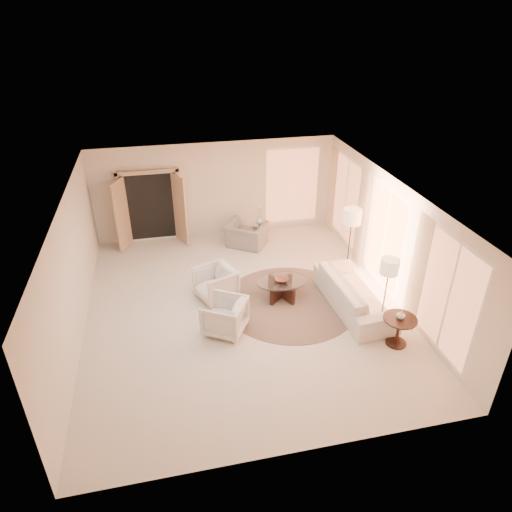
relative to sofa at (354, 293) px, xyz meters
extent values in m
cube|color=beige|center=(-2.50, 0.52, -0.38)|extent=(7.00, 8.00, 0.02)
cube|color=white|center=(-2.50, 0.52, 2.43)|extent=(7.00, 8.00, 0.02)
cube|color=beige|center=(-2.50, 4.52, 1.03)|extent=(7.00, 0.04, 2.80)
cube|color=beige|center=(-2.50, -3.48, 1.03)|extent=(7.00, 0.04, 2.80)
cube|color=beige|center=(-6.00, 0.52, 1.03)|extent=(0.04, 8.00, 2.80)
cube|color=beige|center=(1.00, 0.52, 1.03)|extent=(0.04, 8.00, 2.80)
cube|color=tan|center=(-4.40, 4.41, 0.71)|extent=(1.80, 0.12, 2.16)
cube|color=tan|center=(-5.20, 4.14, 0.66)|extent=(0.35, 0.66, 2.00)
cube|color=tan|center=(-3.60, 4.14, 0.66)|extent=(0.35, 0.66, 2.00)
cylinder|color=#412E25|center=(-1.37, 0.50, -0.37)|extent=(3.65, 3.65, 0.01)
imported|color=silver|center=(0.00, 0.00, 0.00)|extent=(1.12, 2.59, 0.74)
imported|color=silver|center=(-3.04, 1.07, 0.06)|extent=(1.03, 1.06, 0.86)
imported|color=silver|center=(-3.03, -0.22, 0.05)|extent=(1.08, 1.10, 0.85)
imported|color=gray|center=(-1.81, 3.52, 0.10)|extent=(1.28, 1.18, 0.94)
cube|color=black|center=(-1.52, 0.76, -0.17)|extent=(0.46, 0.87, 0.41)
cube|color=black|center=(-1.52, 0.76, -0.17)|extent=(0.71, 0.70, 0.41)
cylinder|color=white|center=(-1.52, 0.76, 0.07)|extent=(1.43, 1.43, 0.02)
cylinder|color=black|center=(0.35, -1.41, -0.36)|extent=(0.43, 0.43, 0.03)
cylinder|color=black|center=(0.35, -1.41, -0.06)|extent=(0.06, 0.06, 0.61)
cylinder|color=black|center=(0.35, -1.41, 0.26)|extent=(0.68, 0.68, 0.03)
cylinder|color=#2C2518|center=(-1.37, 3.72, -0.36)|extent=(0.36, 0.36, 0.03)
cylinder|color=#2C2518|center=(-1.37, 3.72, -0.10)|extent=(0.05, 0.05, 0.51)
cylinder|color=white|center=(-1.37, 3.72, 0.16)|extent=(0.47, 0.47, 0.03)
cylinder|color=#2C2518|center=(0.40, 1.40, -0.36)|extent=(0.31, 0.31, 0.03)
cylinder|color=#2C2518|center=(0.40, 1.40, 0.41)|extent=(0.03, 0.03, 1.56)
cylinder|color=beige|center=(0.40, 1.40, 1.27)|extent=(0.44, 0.44, 0.38)
cylinder|color=#2C2518|center=(0.36, -0.69, -0.36)|extent=(0.27, 0.27, 0.03)
cylinder|color=#2C2518|center=(0.36, -0.69, 0.31)|extent=(0.03, 0.03, 1.36)
cylinder|color=beige|center=(0.36, -0.69, 1.06)|extent=(0.39, 0.39, 0.33)
imported|color=brown|center=(-1.52, 0.76, 0.12)|extent=(0.39, 0.39, 0.08)
imported|color=silver|center=(0.35, -1.41, 0.36)|extent=(0.21, 0.21, 0.18)
imported|color=silver|center=(-1.37, 3.72, 0.30)|extent=(0.29, 0.29, 0.25)
camera|label=1|loc=(-4.07, -7.98, 5.81)|focal=32.00mm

